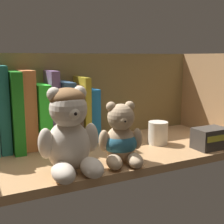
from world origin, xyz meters
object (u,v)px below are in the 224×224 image
object	(u,v)px
small_product_box	(210,138)
book_9	(51,108)
book_12	(80,109)
teddy_bear_smaller	(121,139)
book_11	(73,113)
teddy_bear_larger	(69,133)
book_5	(2,109)
book_10	(62,112)
book_7	(27,109)
book_6	(14,111)
pillar_candle	(158,133)
book_8	(41,115)
book_13	(89,114)

from	to	relation	value
small_product_box	book_9	bearing A→B (deg)	148.06
book_12	teddy_bear_smaller	xyz separation A→B (cm)	(1.79, -22.05, -3.78)
book_12	small_product_box	distance (cm)	37.43
book_11	small_product_box	xyz separation A→B (cm)	(30.86, -23.15, -5.56)
book_12	teddy_bear_larger	bearing A→B (deg)	-115.65
book_5	book_10	world-z (taller)	book_5
book_9	teddy_bear_larger	bearing A→B (deg)	-95.78
book_11	book_12	xyz separation A→B (cm)	(2.21, 0.00, 1.10)
book_5	book_7	bearing A→B (deg)	0.00
book_6	pillar_candle	size ratio (longest dim) A/B	3.27
book_6	book_9	bearing A→B (deg)	0.00
book_8	teddy_bear_smaller	world-z (taller)	book_8
book_5	pillar_candle	distance (cm)	42.93
book_13	teddy_bear_smaller	bearing A→B (deg)	-92.85
teddy_bear_larger	book_12	bearing A→B (deg)	64.35
book_5	book_11	xyz separation A→B (cm)	(19.26, 0.00, -2.81)
book_7	pillar_candle	distance (cm)	36.96
book_8	small_product_box	bearing A→B (deg)	-29.95
book_12	book_10	bearing A→B (deg)	180.00
book_9	pillar_candle	distance (cm)	30.99
teddy_bear_smaller	book_11	bearing A→B (deg)	100.29
book_10	teddy_bear_smaller	size ratio (longest dim) A/B	1.23
book_11	small_product_box	world-z (taller)	book_11
book_6	teddy_bear_larger	size ratio (longest dim) A/B	1.13
book_8	teddy_bear_smaller	size ratio (longest dim) A/B	1.20
book_11	book_12	size ratio (longest dim) A/B	0.88
book_5	pillar_candle	size ratio (longest dim) A/B	3.50
teddy_bear_smaller	book_13	bearing A→B (deg)	87.15
book_5	book_9	world-z (taller)	book_5
book_8	book_12	bearing A→B (deg)	0.00
book_10	book_9	bearing A→B (deg)	180.00
small_product_box	book_12	bearing A→B (deg)	141.05
book_5	book_6	world-z (taller)	book_5
pillar_candle	book_12	bearing A→B (deg)	144.53
book_8	book_10	bearing A→B (deg)	0.00
book_8	book_11	xyz separation A→B (cm)	(9.33, 0.00, -0.29)
book_5	small_product_box	world-z (taller)	book_5
teddy_bear_larger	teddy_bear_smaller	world-z (taller)	teddy_bear_larger
book_5	book_12	bearing A→B (deg)	0.00
book_10	book_11	world-z (taller)	book_10
book_7	book_8	bearing A→B (deg)	0.00
book_7	book_12	xyz separation A→B (cm)	(15.15, 0.00, -1.07)
book_10	book_11	xyz separation A→B (cm)	(3.12, 0.00, -0.54)
book_8	book_9	xyz separation A→B (cm)	(3.04, 0.00, 1.75)
book_7	book_5	bearing A→B (deg)	180.00
book_5	small_product_box	size ratio (longest dim) A/B	2.51
book_12	book_8	bearing A→B (deg)	180.00
book_11	pillar_candle	distance (cm)	25.18
pillar_candle	book_7	bearing A→B (deg)	158.57
pillar_candle	book_10	bearing A→B (deg)	151.03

